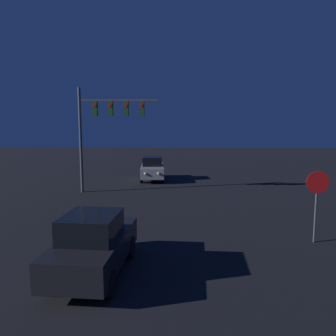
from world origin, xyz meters
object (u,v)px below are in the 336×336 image
car_near (94,244)px  stop_sign (317,193)px  traffic_signal_mast (104,120)px  car_far (152,169)px

car_near → stop_sign: bearing=24.3°
stop_sign → traffic_signal_mast: bearing=138.3°
traffic_signal_mast → car_near: bearing=-78.6°
car_near → traffic_signal_mast: size_ratio=0.64×
traffic_signal_mast → stop_sign: traffic_signal_mast is taller
traffic_signal_mast → stop_sign: (9.49, -8.47, -2.69)m
car_near → car_far: same height
car_near → car_far: size_ratio=0.99×
car_near → car_far: (0.22, 15.99, 0.00)m
car_far → traffic_signal_mast: bearing=57.5°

